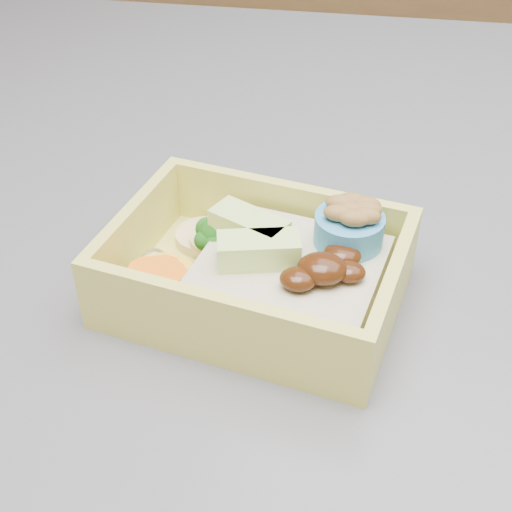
# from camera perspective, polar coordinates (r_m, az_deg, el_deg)

# --- Properties ---
(bento_box) EXTENTS (0.20, 0.16, 0.07)m
(bento_box) POSITION_cam_1_polar(r_m,az_deg,el_deg) (0.45, 0.82, -1.17)
(bento_box) COLOR #D4CE57
(bento_box) RESTS_ON island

